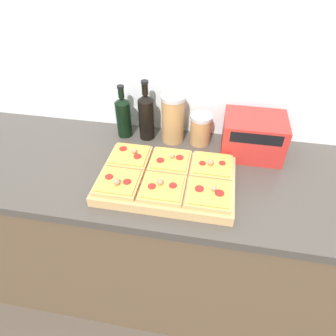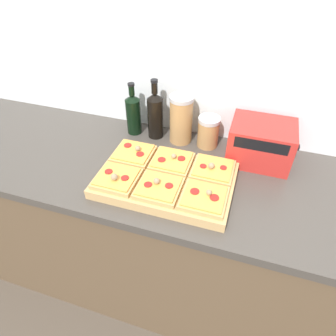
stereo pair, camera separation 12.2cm
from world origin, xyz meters
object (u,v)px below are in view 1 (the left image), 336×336
Objects in this scene: grain_jar_short at (201,129)px; toaster_oven at (253,136)px; olive_oil_bottle at (124,116)px; wine_bottle at (146,116)px; cutting_board at (167,180)px; grain_jar_tall at (173,119)px.

grain_jar_short is 0.24m from toaster_oven.
olive_oil_bottle is 0.89× the size of wine_bottle.
cutting_board is 0.37m from wine_bottle.
wine_bottle is at bearing 116.09° from cutting_board.
wine_bottle is at bearing 180.00° from grain_jar_short.
wine_bottle is at bearing 0.00° from olive_oil_bottle.
cutting_board is 3.65× the size of grain_jar_short.
olive_oil_bottle reaches higher than grain_jar_short.
cutting_board is 0.34m from grain_jar_short.
cutting_board is at bearing -49.86° from olive_oil_bottle.
cutting_board is 0.34m from grain_jar_tall.
grain_jar_short reaches higher than cutting_board.
toaster_oven is at bearing 39.48° from cutting_board.
toaster_oven is at bearing -6.09° from grain_jar_tall.
olive_oil_bottle reaches higher than cutting_board.
grain_jar_tall is at bearing 173.91° from toaster_oven.
olive_oil_bottle is at bearing 180.00° from wine_bottle.
grain_jar_tall is 0.38m from toaster_oven.
cutting_board is 1.86× the size of toaster_oven.
cutting_board is 2.31× the size of grain_jar_tall.
olive_oil_bottle reaches higher than toaster_oven.
grain_jar_short is (0.13, 0.00, -0.04)m from grain_jar_tall.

